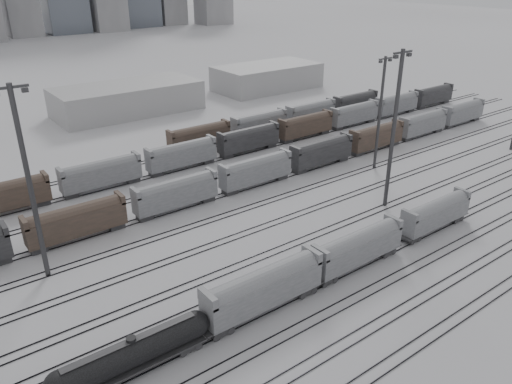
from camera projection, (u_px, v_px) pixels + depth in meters
ground at (350, 276)px, 67.67m from camera, size 900.00×900.00×0.00m
tracks at (270, 226)px, 80.38m from camera, size 220.00×71.50×0.16m
tank_car_b at (133, 353)px, 50.58m from camera, size 17.65×2.94×4.36m
hopper_car_a at (263, 287)px, 59.27m from camera, size 16.15×3.21×5.77m
hopper_car_b at (358, 246)px, 68.27m from camera, size 15.08×3.00×5.39m
hopper_car_c at (436, 212)px, 78.04m from camera, size 14.20×2.82×5.08m
light_mast_b at (29, 181)px, 62.11m from camera, size 4.18×0.67×26.15m
light_mast_c at (394, 127)px, 81.66m from camera, size 4.28×0.68×26.75m
light_mast_d at (380, 111)px, 98.70m from camera, size 3.64×0.58×22.73m
bg_string_near at (256, 172)px, 94.17m from camera, size 151.00×3.00×5.60m
bg_string_mid at (249, 140)px, 111.27m from camera, size 151.00×3.00×5.60m
bg_string_far at (286, 119)px, 126.64m from camera, size 66.00×3.00×5.60m
warehouse_mid at (128, 99)px, 140.64m from camera, size 40.00×18.00×8.00m
warehouse_right at (267, 77)px, 167.89m from camera, size 35.00×18.00×8.00m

